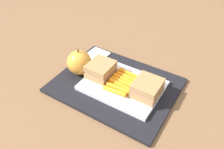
{
  "coord_description": "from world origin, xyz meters",
  "views": [
    {
      "loc": [
        -0.26,
        0.44,
        0.48
      ],
      "look_at": [
        0.01,
        0.0,
        0.04
      ],
      "focal_mm": 36.72,
      "sensor_mm": 36.0,
      "label": 1
    }
  ],
  "objects_px": {
    "food_tray": "(123,85)",
    "sandwich_half_left": "(147,88)",
    "sandwich_half_right": "(101,70)",
    "carrot_sticks_bundle": "(123,82)",
    "apple": "(79,62)",
    "paper_napkin": "(97,55)"
  },
  "relations": [
    {
      "from": "carrot_sticks_bundle",
      "to": "apple",
      "type": "xyz_separation_m",
      "value": [
        0.15,
        0.01,
        0.02
      ]
    },
    {
      "from": "apple",
      "to": "paper_napkin",
      "type": "relative_size",
      "value": 1.28
    },
    {
      "from": "sandwich_half_left",
      "to": "carrot_sticks_bundle",
      "type": "relative_size",
      "value": 0.78
    },
    {
      "from": "apple",
      "to": "sandwich_half_right",
      "type": "bearing_deg",
      "value": -171.1
    },
    {
      "from": "carrot_sticks_bundle",
      "to": "apple",
      "type": "relative_size",
      "value": 1.15
    },
    {
      "from": "carrot_sticks_bundle",
      "to": "paper_napkin",
      "type": "height_order",
      "value": "carrot_sticks_bundle"
    },
    {
      "from": "food_tray",
      "to": "carrot_sticks_bundle",
      "type": "height_order",
      "value": "carrot_sticks_bundle"
    },
    {
      "from": "sandwich_half_left",
      "to": "paper_napkin",
      "type": "relative_size",
      "value": 1.14
    },
    {
      "from": "carrot_sticks_bundle",
      "to": "paper_napkin",
      "type": "relative_size",
      "value": 1.47
    },
    {
      "from": "paper_napkin",
      "to": "apple",
      "type": "bearing_deg",
      "value": 94.88
    },
    {
      "from": "sandwich_half_right",
      "to": "carrot_sticks_bundle",
      "type": "height_order",
      "value": "sandwich_half_right"
    },
    {
      "from": "paper_napkin",
      "to": "food_tray",
      "type": "bearing_deg",
      "value": 148.86
    },
    {
      "from": "sandwich_half_left",
      "to": "food_tray",
      "type": "bearing_deg",
      "value": 0.0
    },
    {
      "from": "carrot_sticks_bundle",
      "to": "food_tray",
      "type": "bearing_deg",
      "value": -149.68
    },
    {
      "from": "sandwich_half_left",
      "to": "carrot_sticks_bundle",
      "type": "xyz_separation_m",
      "value": [
        0.08,
        0.0,
        -0.02
      ]
    },
    {
      "from": "food_tray",
      "to": "apple",
      "type": "xyz_separation_m",
      "value": [
        0.15,
        0.01,
        0.03
      ]
    },
    {
      "from": "food_tray",
      "to": "sandwich_half_left",
      "type": "height_order",
      "value": "sandwich_half_left"
    },
    {
      "from": "paper_napkin",
      "to": "carrot_sticks_bundle",
      "type": "bearing_deg",
      "value": 148.75
    },
    {
      "from": "food_tray",
      "to": "carrot_sticks_bundle",
      "type": "relative_size",
      "value": 2.23
    },
    {
      "from": "sandwich_half_left",
      "to": "sandwich_half_right",
      "type": "distance_m",
      "value": 0.16
    },
    {
      "from": "sandwich_half_left",
      "to": "carrot_sticks_bundle",
      "type": "height_order",
      "value": "sandwich_half_left"
    },
    {
      "from": "carrot_sticks_bundle",
      "to": "sandwich_half_right",
      "type": "bearing_deg",
      "value": -0.15
    }
  ]
}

